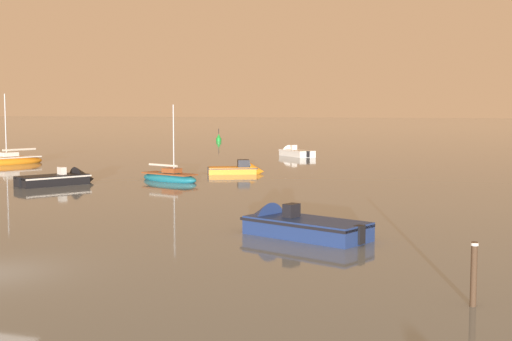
% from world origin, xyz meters
% --- Properties ---
extents(motorboat_moored_0, '(5.00, 3.50, 1.81)m').
position_xyz_m(motorboat_moored_0, '(-4.57, 36.81, 0.27)').
color(motorboat_moored_0, orange).
rests_on(motorboat_moored_0, ground).
extents(motorboat_moored_1, '(6.78, 4.38, 2.20)m').
position_xyz_m(motorboat_moored_1, '(7.57, 10.46, 0.30)').
color(motorboat_moored_1, navy).
rests_on(motorboat_moored_1, ground).
extents(motorboat_moored_2, '(4.58, 6.13, 2.01)m').
position_xyz_m(motorboat_moored_2, '(-14.02, 24.81, 0.28)').
color(motorboat_moored_2, black).
rests_on(motorboat_moored_2, ground).
extents(sailboat_moored_0, '(5.73, 3.38, 6.14)m').
position_xyz_m(sailboat_moored_0, '(-7.69, 29.48, 0.27)').
color(sailboat_moored_0, '#197084').
rests_on(sailboat_moored_0, ground).
extents(sailboat_moored_1, '(4.41, 6.84, 7.36)m').
position_xyz_m(sailboat_moored_1, '(-29.94, 39.07, 0.32)').
color(sailboat_moored_1, orange).
rests_on(sailboat_moored_1, ground).
extents(motorboat_moored_3, '(5.64, 5.60, 2.03)m').
position_xyz_m(motorboat_moored_3, '(-6.71, 60.11, 0.28)').
color(motorboat_moored_3, white).
rests_on(motorboat_moored_3, ground).
extents(channel_buoy, '(0.90, 0.90, 2.30)m').
position_xyz_m(channel_buoy, '(-29.17, 91.67, 0.46)').
color(channel_buoy, '#198C2D').
rests_on(channel_buoy, ground).
extents(mooring_post_right, '(0.22, 0.22, 2.05)m').
position_xyz_m(mooring_post_right, '(15.71, 1.38, 0.87)').
color(mooring_post_right, '#463323').
rests_on(mooring_post_right, ground).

